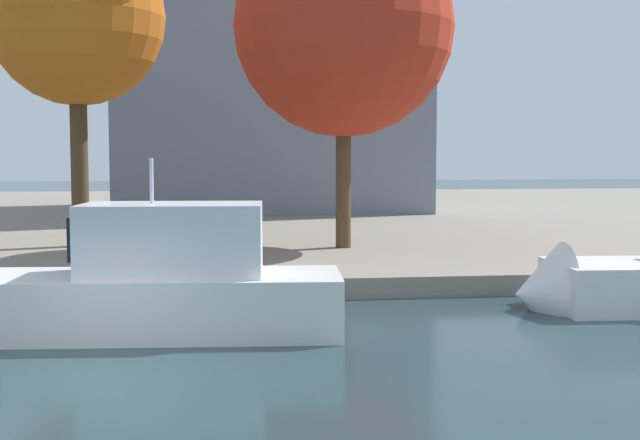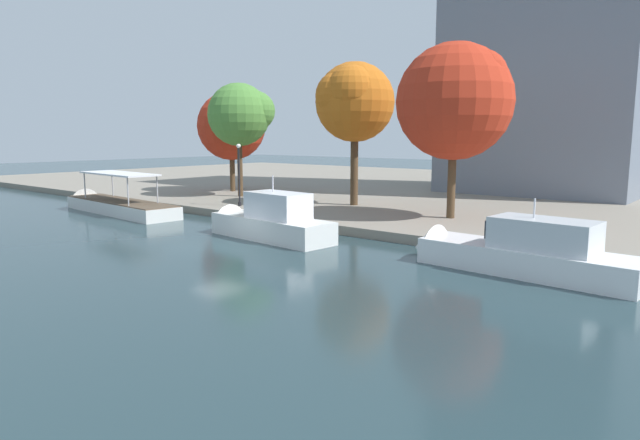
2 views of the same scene
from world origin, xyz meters
name	(u,v)px [view 1 (image 1 of 2)]	position (x,y,z in m)	size (l,w,h in m)	color
ground_plane	(84,376)	(0.00, 0.00, 0.00)	(220.00, 220.00, 0.00)	#23383D
dock_promenade	(172,216)	(0.00, 34.37, 0.28)	(120.00, 55.00, 0.57)	gray
motor_yacht_1	(120,294)	(0.26, 3.34, 0.86)	(9.46, 3.23, 4.44)	silver
tree_1	(343,21)	(6.77, 14.31, 8.38)	(7.52, 7.52, 11.33)	#4C3823
tree_2	(75,10)	(-2.33, 15.34, 8.70)	(6.11, 6.20, 11.03)	#4C3823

